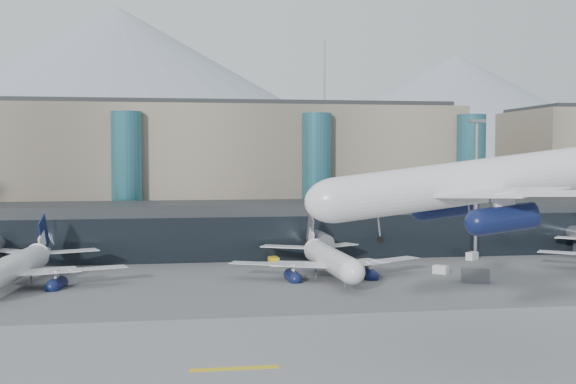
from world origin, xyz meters
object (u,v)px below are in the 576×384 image
at_px(lightmast_mid, 476,180).
at_px(veh_a, 65,279).
at_px(veh_c, 475,275).
at_px(veh_b, 274,261).
at_px(hero_jet, 502,168).
at_px(veh_d, 472,256).
at_px(jet_parked_left, 20,257).
at_px(jet_parked_mid, 326,251).
at_px(veh_g, 441,270).

height_order(lightmast_mid, veh_a, lightmast_mid).
bearing_deg(veh_c, veh_b, 161.09).
height_order(hero_jet, veh_c, hero_jet).
xyz_separation_m(lightmast_mid, veh_a, (-71.33, -17.24, -13.59)).
bearing_deg(veh_a, veh_d, -19.12).
distance_m(jet_parked_left, veh_b, 41.40).
bearing_deg(jet_parked_mid, lightmast_mid, -65.98).
bearing_deg(veh_a, jet_parked_left, 139.69).
distance_m(veh_a, veh_c, 61.00).
height_order(hero_jet, veh_d, hero_jet).
bearing_deg(lightmast_mid, jet_parked_mid, -153.65).
relative_size(veh_b, veh_g, 1.08).
relative_size(jet_parked_mid, veh_c, 8.06).
distance_m(veh_c, veh_g, 8.61).
relative_size(veh_d, veh_g, 1.08).
bearing_deg(veh_d, jet_parked_mid, 162.96).
distance_m(lightmast_mid, jet_parked_mid, 36.87).
xyz_separation_m(jet_parked_mid, veh_d, (29.75, 12.67, -3.23)).
bearing_deg(veh_g, veh_c, -30.17).
relative_size(veh_a, veh_c, 0.73).
distance_m(jet_parked_left, veh_a, 7.27).
relative_size(jet_parked_left, veh_d, 13.25).
bearing_deg(veh_b, lightmast_mid, -88.47).
xyz_separation_m(jet_parked_mid, veh_b, (-6.73, 11.98, -3.22)).
xyz_separation_m(hero_jet, jet_parked_mid, (-7.65, 45.40, -13.90)).
height_order(jet_parked_left, jet_parked_mid, jet_parked_left).
height_order(veh_c, veh_g, veh_c).
distance_m(lightmast_mid, veh_b, 40.95).
bearing_deg(jet_parked_mid, jet_parked_left, 88.24).
relative_size(jet_parked_mid, veh_g, 14.02).
relative_size(jet_parked_left, veh_c, 8.19).
xyz_separation_m(lightmast_mid, veh_g, (-13.10, -16.66, -13.75)).
bearing_deg(veh_b, jet_parked_mid, -154.64).
relative_size(veh_a, veh_g, 1.28).
height_order(hero_jet, veh_a, hero_jet).
bearing_deg(veh_b, veh_a, 108.35).
bearing_deg(veh_g, veh_d, 95.12).
xyz_separation_m(veh_a, veh_b, (32.92, 13.52, -0.11)).
bearing_deg(veh_a, veh_c, -37.96).
xyz_separation_m(jet_parked_left, jet_parked_mid, (46.08, 0.46, -0.09)).
relative_size(hero_jet, veh_d, 15.15).
xyz_separation_m(hero_jet, veh_b, (-14.38, 57.38, -17.12)).
height_order(lightmast_mid, veh_d, lightmast_mid).
xyz_separation_m(veh_b, veh_d, (36.48, 0.70, -0.01)).
height_order(lightmast_mid, jet_parked_mid, lightmast_mid).
relative_size(hero_jet, veh_a, 12.76).
bearing_deg(jet_parked_left, lightmast_mid, -71.41).
bearing_deg(hero_jet, veh_c, 69.62).
height_order(jet_parked_left, veh_c, jet_parked_left).
xyz_separation_m(hero_jet, veh_c, (13.22, 36.15, -16.72)).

